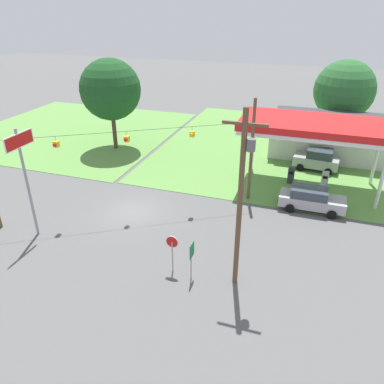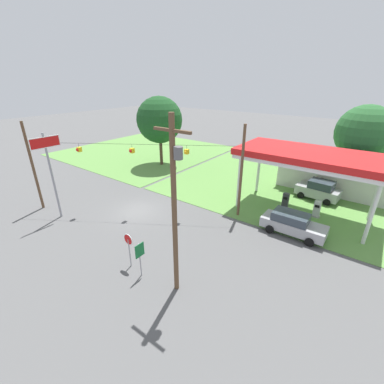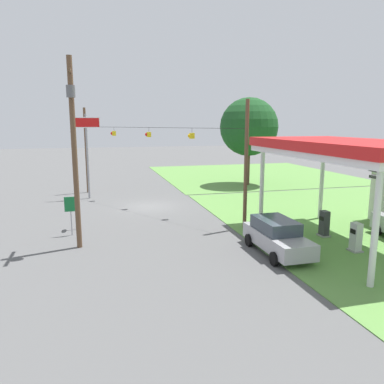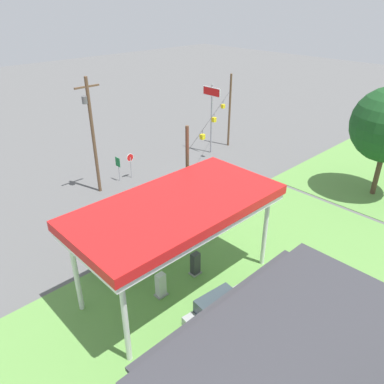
# 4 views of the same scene
# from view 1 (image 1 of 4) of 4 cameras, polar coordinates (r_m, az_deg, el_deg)

# --- Properties ---
(ground_plane) EXTENTS (160.00, 160.00, 0.00)m
(ground_plane) POSITION_cam_1_polar(r_m,az_deg,el_deg) (29.19, -9.01, -2.99)
(ground_plane) COLOR #565656
(grass_verge_station_corner) EXTENTS (36.00, 28.00, 0.04)m
(grass_verge_station_corner) POSITION_cam_1_polar(r_m,az_deg,el_deg) (42.89, 20.41, 5.63)
(grass_verge_station_corner) COLOR #5B8E42
(grass_verge_station_corner) RESTS_ON ground
(grass_verge_opposite_corner) EXTENTS (24.00, 24.00, 0.04)m
(grass_verge_opposite_corner) POSITION_cam_1_polar(r_m,az_deg,el_deg) (49.68, -17.30, 8.91)
(grass_verge_opposite_corner) COLOR #5B8E42
(grass_verge_opposite_corner) RESTS_ON ground
(gas_station_canopy) EXTENTS (12.06, 6.02, 5.86)m
(gas_station_canopy) POSITION_cam_1_polar(r_m,az_deg,el_deg) (32.38, 18.29, 9.35)
(gas_station_canopy) COLOR silver
(gas_station_canopy) RESTS_ON ground
(gas_station_store) EXTENTS (12.15, 8.38, 3.71)m
(gas_station_store) POSITION_cam_1_polar(r_m,az_deg,el_deg) (42.28, 20.38, 8.01)
(gas_station_store) COLOR silver
(gas_station_store) RESTS_ON ground
(fuel_pump_near) EXTENTS (0.71, 0.56, 1.59)m
(fuel_pump_near) POSITION_cam_1_polar(r_m,az_deg,el_deg) (33.98, 14.82, 2.32)
(fuel_pump_near) COLOR gray
(fuel_pump_near) RESTS_ON ground
(fuel_pump_far) EXTENTS (0.71, 0.56, 1.59)m
(fuel_pump_far) POSITION_cam_1_polar(r_m,az_deg,el_deg) (33.99, 19.55, 1.63)
(fuel_pump_far) COLOR gray
(fuel_pump_far) RESTS_ON ground
(car_at_pumps_front) EXTENTS (4.92, 2.11, 1.80)m
(car_at_pumps_front) POSITION_cam_1_polar(r_m,az_deg,el_deg) (30.14, 17.70, -0.99)
(car_at_pumps_front) COLOR #9E9EA3
(car_at_pumps_front) RESTS_ON ground
(car_at_pumps_rear) EXTENTS (4.28, 2.42, 2.06)m
(car_at_pumps_rear) POSITION_cam_1_polar(r_m,az_deg,el_deg) (37.68, 18.52, 4.73)
(car_at_pumps_rear) COLOR #9E9EA3
(car_at_pumps_rear) RESTS_ON ground
(stop_sign_roadside) EXTENTS (0.80, 0.08, 2.50)m
(stop_sign_roadside) POSITION_cam_1_polar(r_m,az_deg,el_deg) (21.89, -3.04, -8.22)
(stop_sign_roadside) COLOR #99999E
(stop_sign_roadside) RESTS_ON ground
(stop_sign_overhead) EXTENTS (0.22, 2.42, 7.58)m
(stop_sign_overhead) POSITION_cam_1_polar(r_m,az_deg,el_deg) (25.99, -24.32, 4.08)
(stop_sign_overhead) COLOR gray
(stop_sign_overhead) RESTS_ON ground
(route_sign) EXTENTS (0.10, 0.70, 2.40)m
(route_sign) POSITION_cam_1_polar(r_m,az_deg,el_deg) (21.43, -0.05, -9.39)
(route_sign) COLOR gray
(route_sign) RESTS_ON ground
(utility_pole_main) EXTENTS (2.20, 0.44, 10.15)m
(utility_pole_main) POSITION_cam_1_polar(r_m,az_deg,el_deg) (19.24, 7.52, -0.34)
(utility_pole_main) COLOR brown
(utility_pole_main) RESTS_ON ground
(signal_span_gantry) EXTENTS (16.20, 10.24, 8.25)m
(signal_span_gantry) POSITION_cam_1_polar(r_m,az_deg,el_deg) (27.27, -9.68, 5.10)
(signal_span_gantry) COLOR brown
(signal_span_gantry) RESTS_ON ground
(tree_behind_station) EXTENTS (6.93, 6.93, 8.74)m
(tree_behind_station) POSITION_cam_1_polar(r_m,az_deg,el_deg) (48.29, 22.19, 14.15)
(tree_behind_station) COLOR #4C3828
(tree_behind_station) RESTS_ON ground
(tree_west_verge) EXTENTS (6.27, 6.27, 9.52)m
(tree_west_verge) POSITION_cam_1_polar(r_m,az_deg,el_deg) (40.73, -12.33, 14.99)
(tree_west_verge) COLOR #4C3828
(tree_west_verge) RESTS_ON ground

